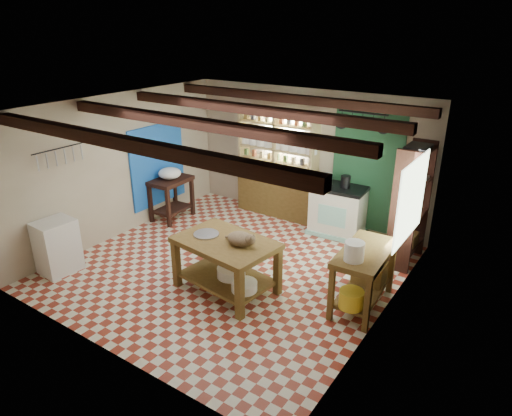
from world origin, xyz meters
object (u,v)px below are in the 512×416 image
Objects in this scene: stove at (338,210)px; white_cabinet at (57,246)px; cat at (240,239)px; prep_table at (172,199)px; work_table at (226,265)px; right_counter at (363,278)px.

white_cabinet is at bearing -133.01° from stove.
stove is at bearing 80.79° from cat.
prep_table is at bearing -162.19° from stove.
stove is at bearing 85.61° from work_table.
work_table is at bearing -160.90° from right_counter.
work_table is 1.66× the size of white_cabinet.
stove is at bearing 119.99° from right_counter.
work_table is at bearing 25.60° from white_cabinet.
work_table is 1.19× the size of right_counter.
cat reaches higher than right_counter.
work_table is 1.98m from right_counter.
white_cabinet is at bearing -150.65° from work_table.
right_counter reaches higher than work_table.
stove reaches higher than right_counter.
right_counter is (4.40, 1.80, 0.00)m from white_cabinet.
work_table is 1.49× the size of stove.
cat is at bearing -99.72° from stove.
cat is at bearing 24.11° from white_cabinet.
work_table is 1.69× the size of prep_table.
white_cabinet is (-0.02, -2.57, 0.01)m from prep_table.
cat is at bearing 11.31° from work_table.
work_table is 2.78m from stove.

